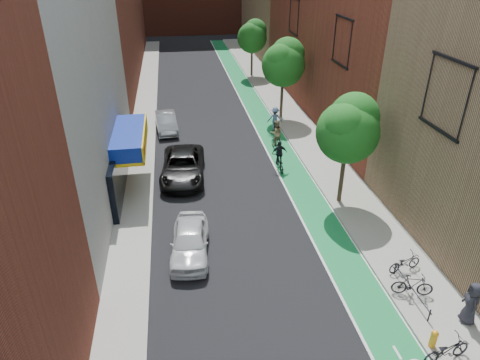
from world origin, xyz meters
name	(u,v)px	position (x,y,z in m)	size (l,w,h in m)	color
ground	(288,360)	(0.00, 0.00, 0.00)	(160.00, 160.00, 0.00)	black
bike_lane	(258,112)	(4.00, 26.00, 0.01)	(2.00, 68.00, 0.01)	#157838
sidewalk_left	(145,117)	(-6.00, 26.00, 0.07)	(2.00, 68.00, 0.15)	gray
sidewalk_right	(285,110)	(6.50, 26.00, 0.07)	(3.00, 68.00, 0.15)	gray
building_left_white	(30,95)	(-11.00, 14.00, 6.00)	(8.00, 20.00, 12.00)	silver
tree_near	(349,127)	(5.65, 10.02, 4.66)	(3.40, 3.36, 6.42)	#332619
tree_mid	(284,61)	(5.65, 24.02, 4.89)	(3.55, 3.53, 6.74)	#332619
tree_far	(252,35)	(5.65, 38.02, 4.50)	(3.30, 3.25, 6.21)	#332619
parked_car_white	(190,241)	(-3.11, 6.66, 0.74)	(1.75, 4.36, 1.48)	silver
parked_car_black	(183,166)	(-3.12, 14.56, 0.79)	(2.64, 5.72, 1.59)	black
parked_car_silver	(166,122)	(-4.12, 22.79, 0.72)	(1.53, 4.39, 1.44)	#96999E
cyclist_lane_near	(276,137)	(3.71, 17.91, 0.98)	(1.00, 1.60, 2.19)	black
cyclist_lane_mid	(280,159)	(3.20, 14.65, 0.74)	(0.99, 1.85, 2.03)	black
cyclist_lane_far	(275,122)	(4.31, 20.81, 0.98)	(1.27, 1.71, 2.15)	black
parked_bike_near	(447,350)	(5.40, -0.94, 0.64)	(0.65, 1.88, 0.99)	black
parked_bike_mid	(413,285)	(5.86, 2.27, 0.66)	(0.48, 1.70, 1.02)	black
parked_bike_far	(405,262)	(6.32, 3.77, 0.58)	(0.57, 1.65, 0.87)	black
pedestrian	(471,303)	(7.28, 0.60, 1.07)	(0.90, 0.58, 1.83)	#22222A
fire_hydrant	(434,338)	(5.30, -0.32, 0.55)	(0.26, 0.26, 0.75)	orange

